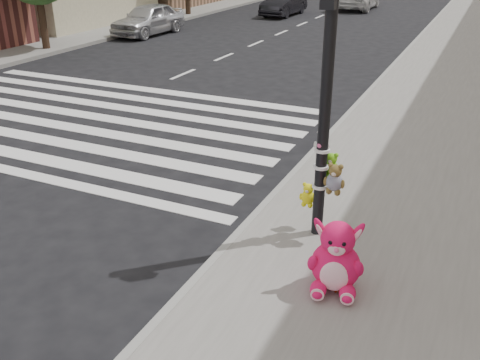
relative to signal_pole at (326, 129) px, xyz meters
The scene contains 9 objects.
ground 3.63m from the signal_pole, 145.35° to the right, with size 120.00×120.00×0.00m, color black.
sidewalk_far 24.36m from the signal_pole, 131.56° to the left, with size 6.00×80.00×0.14m, color slate.
curb_edge 8.42m from the signal_pole, 97.49° to the left, with size 0.12×80.00×0.15m, color gray.
crosswalk 8.08m from the signal_pole, 154.59° to the left, with size 11.00×6.00×0.01m, color silver, non-canonical shape.
signal_pole is the anchor object (origin of this frame).
pink_bunny 1.83m from the signal_pole, 64.98° to the right, with size 0.71×0.80×0.96m.
red_teddy 2.10m from the signal_pole, 63.56° to the right, with size 0.12×0.09×0.18m, color #AA2F11, non-canonical shape.
car_silver_far 18.89m from the signal_pole, 131.22° to the left, with size 1.63×4.06×1.38m, color silver.
car_dark_far 24.56m from the signal_pole, 111.83° to the left, with size 1.38×3.96×1.30m, color black.
Camera 1 is at (4.45, -4.89, 4.12)m, focal length 40.00 mm.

